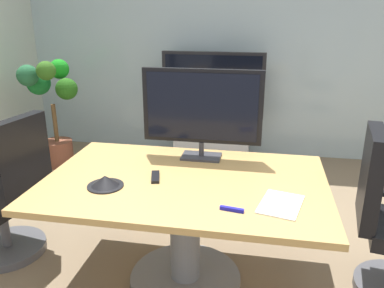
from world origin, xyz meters
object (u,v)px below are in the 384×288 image
at_px(conference_table, 185,208).
at_px(potted_plant, 51,105).
at_px(tv_monitor, 202,109).
at_px(conference_phone, 105,182).
at_px(office_chair_left, 9,200).
at_px(remote_control, 155,177).
at_px(wall_display_unit, 212,125).

xyz_separation_m(conference_table, potted_plant, (-1.93, 1.80, 0.18)).
height_order(conference_table, tv_monitor, tv_monitor).
xyz_separation_m(potted_plant, conference_phone, (1.48, -1.99, 0.06)).
bearing_deg(office_chair_left, remote_control, 96.51).
bearing_deg(office_chair_left, potted_plant, -150.58).
distance_m(conference_phone, remote_control, 0.32).
bearing_deg(remote_control, tv_monitor, 46.99).
height_order(conference_phone, remote_control, conference_phone).
relative_size(tv_monitor, wall_display_unit, 0.64).
xyz_separation_m(office_chair_left, remote_control, (1.12, -0.07, 0.31)).
distance_m(conference_table, wall_display_unit, 2.32).
bearing_deg(office_chair_left, conference_table, 97.78).
distance_m(office_chair_left, wall_display_unit, 2.55).
distance_m(office_chair_left, tv_monitor, 1.54).
distance_m(conference_table, conference_phone, 0.54).
height_order(office_chair_left, remote_control, office_chair_left).
bearing_deg(remote_control, wall_display_unit, 74.12).
relative_size(wall_display_unit, conference_phone, 5.95).
distance_m(wall_display_unit, potted_plant, 1.90).
xyz_separation_m(office_chair_left, potted_plant, (-0.62, 1.75, 0.27)).
xyz_separation_m(potted_plant, remote_control, (1.75, -1.82, 0.04)).
bearing_deg(conference_phone, remote_control, 33.09).
distance_m(wall_display_unit, conference_phone, 2.55).
bearing_deg(conference_table, potted_plant, 137.07).
distance_m(tv_monitor, remote_control, 0.59).
relative_size(potted_plant, remote_control, 7.38).
distance_m(office_chair_left, potted_plant, 1.88).
relative_size(wall_display_unit, remote_control, 7.71).
height_order(tv_monitor, potted_plant, tv_monitor).
bearing_deg(wall_display_unit, tv_monitor, -84.79).
bearing_deg(tv_monitor, remote_control, -118.45).
bearing_deg(conference_table, office_chair_left, 177.96).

